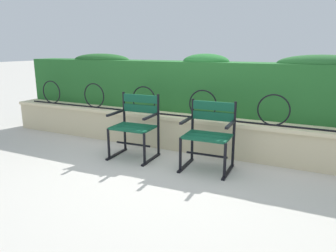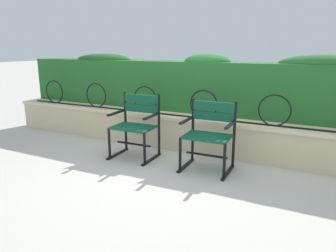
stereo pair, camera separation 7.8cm
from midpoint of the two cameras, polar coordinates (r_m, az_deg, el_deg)
ground_plane at (r=4.07m, az=-0.00°, el=-7.79°), size 60.00×60.00×0.00m
stone_wall at (r=4.75m, az=4.85°, el=-1.28°), size 6.87×0.41×0.52m
iron_arch_fence at (r=4.69m, az=1.85°, el=4.01°), size 6.34×0.02×0.42m
hedge_row at (r=5.03m, az=6.93°, el=7.52°), size 6.73×0.53×0.91m
park_chair_left at (r=4.44m, az=-5.31°, el=0.36°), size 0.62×0.54×0.89m
park_chair_right at (r=4.00m, az=8.01°, el=-1.32°), size 0.62×0.54×0.86m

